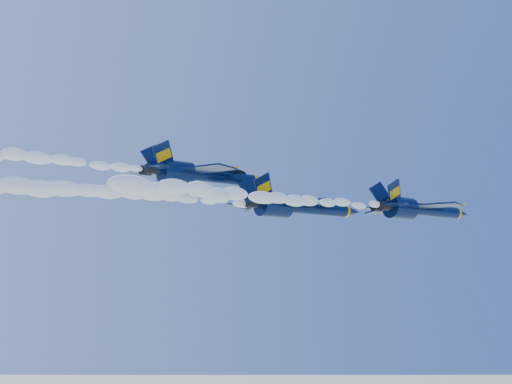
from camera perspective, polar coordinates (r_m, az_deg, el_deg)
jet_lead at (r=80.58m, az=14.30°, el=-1.47°), size 16.98×13.93×6.31m
smoke_trail_jet_lead at (r=64.22m, az=0.72°, el=-0.41°), size 32.75×1.76×1.58m
jet_second at (r=81.79m, az=3.73°, el=-1.27°), size 19.53×16.02×7.26m
smoke_trail_jet_second at (r=68.69m, az=-12.31°, el=-0.12°), size 32.75×2.02×1.82m
jet_third at (r=79.23m, az=-4.81°, el=1.57°), size 18.36×15.06×6.82m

